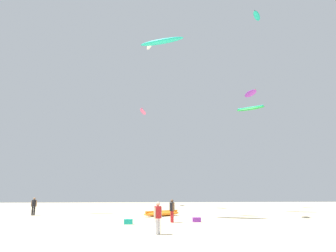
# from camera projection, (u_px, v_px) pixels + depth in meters

# --- Properties ---
(person_foreground) EXTENTS (0.41, 0.37, 1.55)m
(person_foreground) POSITION_uv_depth(u_px,v_px,m) (158.00, 215.00, 15.20)
(person_foreground) COLOR silver
(person_foreground) RESTS_ON ground
(person_midground) EXTENTS (0.35, 0.48, 1.55)m
(person_midground) POSITION_uv_depth(u_px,v_px,m) (172.00, 209.00, 21.39)
(person_midground) COLOR #B21E23
(person_midground) RESTS_ON ground
(person_left) EXTENTS (0.52, 0.36, 1.58)m
(person_left) POSITION_uv_depth(u_px,v_px,m) (34.00, 205.00, 28.14)
(person_left) COLOR black
(person_left) RESTS_ON ground
(kite_grounded_near) EXTENTS (3.84, 3.31, 0.48)m
(kite_grounded_near) POSITION_uv_depth(u_px,v_px,m) (162.00, 213.00, 27.11)
(kite_grounded_near) COLOR orange
(kite_grounded_near) RESTS_ON ground
(cooler_box) EXTENTS (0.56, 0.36, 0.32)m
(cooler_box) POSITION_uv_depth(u_px,v_px,m) (197.00, 220.00, 21.50)
(cooler_box) COLOR purple
(cooler_box) RESTS_ON ground
(gear_bag) EXTENTS (0.56, 0.36, 0.32)m
(gear_bag) POSITION_uv_depth(u_px,v_px,m) (128.00, 222.00, 20.03)
(gear_bag) COLOR #19B29E
(gear_bag) RESTS_ON ground
(kite_aloft_0) EXTENTS (3.18, 2.84, 0.66)m
(kite_aloft_0) POSITION_uv_depth(u_px,v_px,m) (250.00, 109.00, 35.62)
(kite_aloft_0) COLOR green
(kite_aloft_1) EXTENTS (2.29, 2.87, 0.53)m
(kite_aloft_1) POSITION_uv_depth(u_px,v_px,m) (257.00, 16.00, 45.68)
(kite_aloft_1) COLOR #19B29E
(kite_aloft_3) EXTENTS (1.52, 3.79, 0.79)m
(kite_aloft_3) POSITION_uv_depth(u_px,v_px,m) (143.00, 112.00, 53.05)
(kite_aloft_3) COLOR #E5598C
(kite_aloft_6) EXTENTS (1.28, 2.78, 0.50)m
(kite_aloft_6) POSITION_uv_depth(u_px,v_px,m) (150.00, 46.00, 46.10)
(kite_aloft_6) COLOR white
(kite_aloft_7) EXTENTS (1.43, 3.38, 0.81)m
(kite_aloft_7) POSITION_uv_depth(u_px,v_px,m) (250.00, 93.00, 46.51)
(kite_aloft_7) COLOR purple
(kite_aloft_9) EXTENTS (4.28, 2.91, 0.72)m
(kite_aloft_9) POSITION_uv_depth(u_px,v_px,m) (162.00, 41.00, 28.03)
(kite_aloft_9) COLOR #19B29E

